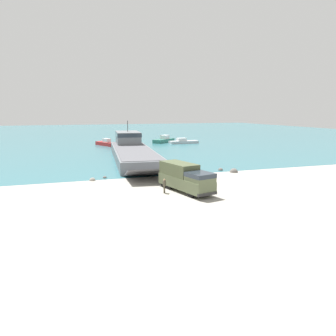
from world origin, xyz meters
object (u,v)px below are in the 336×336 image
(landing_craft, at_px, (132,149))
(moored_boat_a, at_px, (183,142))
(soldier_on_ramp, at_px, (164,185))
(moored_boat_b, at_px, (106,143))
(moored_boat_c, at_px, (164,140))
(military_truck, at_px, (185,177))

(landing_craft, distance_m, moored_boat_a, 30.54)
(soldier_on_ramp, distance_m, moored_boat_a, 56.69)
(soldier_on_ramp, height_order, moored_boat_b, moored_boat_b)
(landing_craft, bearing_deg, moored_boat_c, 67.30)
(moored_boat_a, bearing_deg, moored_boat_c, -138.66)
(landing_craft, bearing_deg, soldier_on_ramp, -88.64)
(landing_craft, relative_size, moored_boat_a, 4.65)
(military_truck, relative_size, moored_boat_a, 1.02)
(military_truck, xyz_separation_m, moored_boat_b, (-1.71, 53.18, -1.01))
(moored_boat_a, xyz_separation_m, moored_boat_b, (-21.58, 1.06, 0.13))
(soldier_on_ramp, bearing_deg, moored_boat_a, 102.29)
(moored_boat_a, bearing_deg, soldier_on_ramp, -24.27)
(military_truck, distance_m, moored_boat_a, 55.79)
(military_truck, distance_m, moored_boat_b, 53.21)
(moored_boat_c, bearing_deg, moored_boat_b, 60.62)
(landing_craft, xyz_separation_m, moored_boat_a, (19.81, 23.22, -1.10))
(moored_boat_b, height_order, moored_boat_c, moored_boat_c)
(moored_boat_b, bearing_deg, landing_craft, -108.28)
(soldier_on_ramp, relative_size, moored_boat_a, 0.20)
(military_truck, bearing_deg, moored_boat_c, 150.94)
(soldier_on_ramp, bearing_deg, moored_boat_c, 107.81)
(landing_craft, xyz_separation_m, military_truck, (-0.07, -28.90, 0.04))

